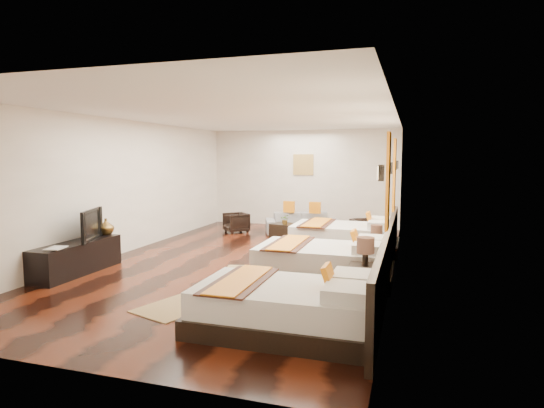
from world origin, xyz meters
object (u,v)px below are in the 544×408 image
(bed_mid, at_px, (325,262))
(figurine, at_px, (106,227))
(nightstand_b, at_px, (376,252))
(tv_console, at_px, (77,258))
(coffee_table, at_px, (292,232))
(armchair_left, at_px, (236,223))
(armchair_right, at_px, (365,230))
(table_plant, at_px, (285,219))
(bed_far, at_px, (345,237))
(sofa, at_px, (302,223))
(nightstand_a, at_px, (365,279))
(book, at_px, (48,248))
(bed_near, at_px, (288,307))
(tv, at_px, (86,225))

(bed_mid, height_order, figurine, figurine)
(nightstand_b, xyz_separation_m, tv_console, (-4.95, -1.99, -0.00))
(nightstand_b, relative_size, coffee_table, 0.79)
(armchair_left, bearing_deg, nightstand_b, 9.44)
(nightstand_b, relative_size, armchair_left, 1.35)
(armchair_right, xyz_separation_m, table_plant, (-1.85, -0.51, 0.25))
(bed_mid, relative_size, figurine, 7.27)
(bed_far, xyz_separation_m, sofa, (-1.41, 1.84, -0.02))
(tv_console, bearing_deg, bed_far, 38.21)
(nightstand_a, bearing_deg, tv_console, 179.39)
(tv_console, relative_size, book, 5.36)
(bed_near, height_order, nightstand_a, nightstand_a)
(figurine, relative_size, armchair_left, 0.53)
(nightstand_b, xyz_separation_m, tv, (-4.90, -1.77, 0.55))
(nightstand_a, distance_m, book, 4.98)
(bed_far, relative_size, nightstand_b, 2.90)
(book, relative_size, armchair_right, 0.56)
(bed_near, xyz_separation_m, bed_mid, (0.00, 2.33, 0.01))
(tv, distance_m, coffee_table, 4.79)
(tv_console, xyz_separation_m, coffee_table, (2.79, 4.09, -0.08))
(nightstand_a, bearing_deg, figurine, 170.13)
(armchair_left, xyz_separation_m, coffee_table, (1.73, -0.70, -0.07))
(book, height_order, table_plant, table_plant)
(bed_far, relative_size, coffee_table, 2.28)
(armchair_right, bearing_deg, bed_far, -134.46)
(armchair_left, bearing_deg, bed_near, -17.94)
(coffee_table, bearing_deg, nightstand_b, -44.35)
(tv, height_order, figurine, tv)
(bed_near, height_order, book, bed_near)
(book, relative_size, armchair_left, 0.57)
(figurine, distance_m, table_plant, 4.16)
(bed_near, bearing_deg, armchair_right, 87.09)
(sofa, bearing_deg, bed_mid, -92.49)
(book, bearing_deg, nightstand_a, 6.65)
(bed_mid, relative_size, nightstand_a, 2.47)
(tv_console, bearing_deg, armchair_right, 45.14)
(sofa, bearing_deg, armchair_right, -40.87)
(figurine, height_order, armchair_left, figurine)
(bed_far, relative_size, table_plant, 9.38)
(sofa, bearing_deg, nightstand_b, -76.57)
(nightstand_a, relative_size, coffee_table, 0.91)
(armchair_right, bearing_deg, nightstand_b, -110.61)
(bed_mid, bearing_deg, tv_console, -167.78)
(book, bearing_deg, bed_mid, 20.12)
(figurine, xyz_separation_m, armchair_left, (1.06, 3.99, -0.44))
(bed_far, bearing_deg, book, -136.86)
(tv, height_order, table_plant, tv)
(tv, xyz_separation_m, figurine, (-0.05, 0.59, -0.12))
(tv, distance_m, figurine, 0.61)
(book, height_order, armchair_left, book)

